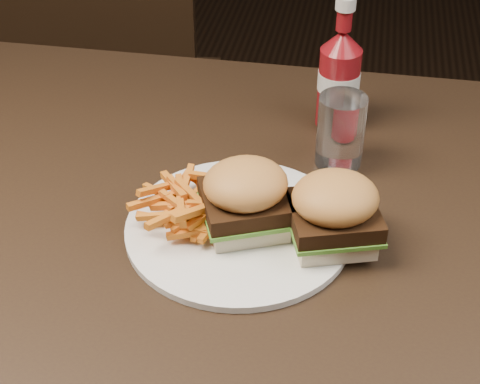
% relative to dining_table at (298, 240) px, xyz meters
% --- Properties ---
extents(dining_table, '(1.20, 0.80, 0.04)m').
position_rel_dining_table_xyz_m(dining_table, '(0.00, 0.00, 0.00)').
color(dining_table, black).
rests_on(dining_table, ground).
extents(chair_far, '(0.48, 0.48, 0.04)m').
position_rel_dining_table_xyz_m(chair_far, '(-0.48, 0.75, -0.30)').
color(chair_far, black).
rests_on(chair_far, ground).
extents(plate, '(0.26, 0.26, 0.01)m').
position_rel_dining_table_xyz_m(plate, '(-0.07, -0.02, 0.03)').
color(plate, white).
rests_on(plate, dining_table).
extents(sandwich_half_a, '(0.11, 0.11, 0.02)m').
position_rel_dining_table_xyz_m(sandwich_half_a, '(-0.06, -0.02, 0.04)').
color(sandwich_half_a, beige).
rests_on(sandwich_half_a, plate).
extents(sandwich_half_b, '(0.11, 0.10, 0.02)m').
position_rel_dining_table_xyz_m(sandwich_half_b, '(0.04, -0.03, 0.04)').
color(sandwich_half_b, beige).
rests_on(sandwich_half_b, plate).
extents(fries_pile, '(0.12, 0.12, 0.04)m').
position_rel_dining_table_xyz_m(fries_pile, '(-0.13, -0.02, 0.05)').
color(fries_pile, orange).
rests_on(fries_pile, plate).
extents(ketchup_bottle, '(0.07, 0.07, 0.11)m').
position_rel_dining_table_xyz_m(ketchup_bottle, '(0.02, 0.23, 0.08)').
color(ketchup_bottle, maroon).
rests_on(ketchup_bottle, dining_table).
extents(tumbler, '(0.08, 0.08, 0.10)m').
position_rel_dining_table_xyz_m(tumbler, '(0.04, 0.13, 0.08)').
color(tumbler, white).
rests_on(tumbler, dining_table).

